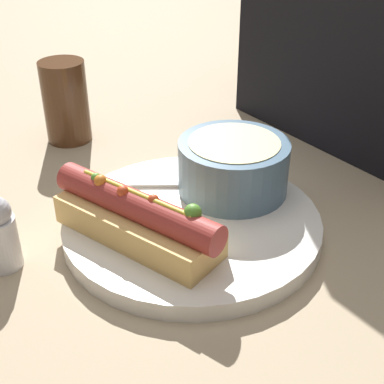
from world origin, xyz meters
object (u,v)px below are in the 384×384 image
Objects in this scene: spoon at (184,183)px; hot_dog at (139,219)px; soup_bowl at (233,164)px; drinking_glass at (66,102)px.

hot_dog is at bearing -112.68° from spoon.
soup_bowl is at bearing 81.42° from hot_dog.
soup_bowl is 0.27m from drinking_glass.
soup_bowl is 1.09× the size of drinking_glass.
hot_dog is 1.23× the size of spoon.
hot_dog is 0.13m from soup_bowl.
soup_bowl is at bearing 16.24° from drinking_glass.
spoon is at bearing 104.68° from hot_dog.
soup_bowl reaches higher than spoon.
drinking_glass is at bearing 151.57° from hot_dog.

